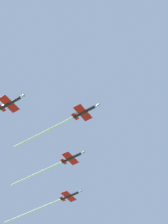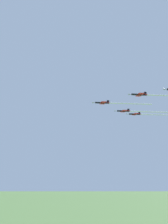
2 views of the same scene
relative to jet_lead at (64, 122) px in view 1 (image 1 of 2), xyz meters
name	(u,v)px [view 1 (image 1 of 2)]	position (x,y,z in m)	size (l,w,h in m)	color
jet_lead	(64,122)	(0.00, 0.00, 0.00)	(41.03, 11.47, 2.47)	black
jet_port_inner	(55,165)	(-14.99, 22.86, 1.22)	(39.93, 11.26, 2.47)	black
jet_port_outer	(50,204)	(-28.08, 45.36, -0.55)	(46.02, 12.46, 2.47)	black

